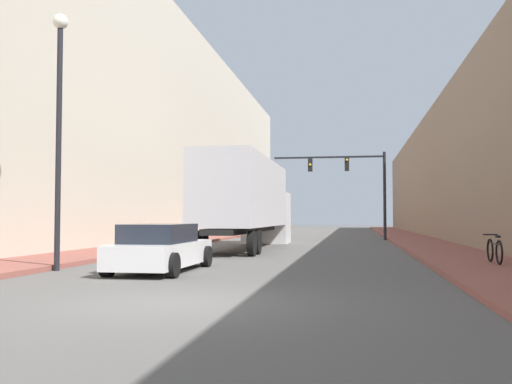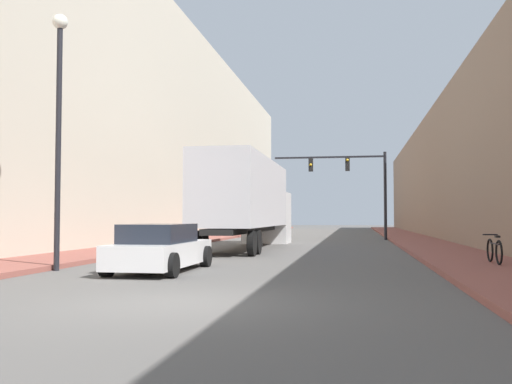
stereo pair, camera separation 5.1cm
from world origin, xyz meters
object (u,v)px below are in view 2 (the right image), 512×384
Objects in this scene: semi_truck at (249,200)px; parked_bicycle at (494,251)px; sedan_car at (161,249)px; traffic_signal_gantry at (356,178)px; street_lamp at (59,107)px.

semi_truck is 13.36m from parked_bicycle.
semi_truck is at bearing 88.56° from sedan_car.
sedan_car is 24.53m from traffic_signal_gantry.
semi_truck is at bearing 133.92° from parked_bicycle.
sedan_car is 5.06m from street_lamp.
sedan_car is at bearing -103.14° from traffic_signal_gantry.
parked_bicycle is (12.48, 2.85, -4.17)m from street_lamp.
semi_truck is 3.00× the size of sedan_car.
sedan_car is at bearing -91.44° from semi_truck.
semi_truck is 12.20m from sedan_car.
street_lamp is at bearing -109.57° from traffic_signal_gantry.
traffic_signal_gantry is 4.15× the size of parked_bicycle.
street_lamp is (-3.00, -0.31, 4.06)m from sedan_car.
street_lamp reaches higher than sedan_car.
street_lamp is at bearing -174.07° from sedan_car.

